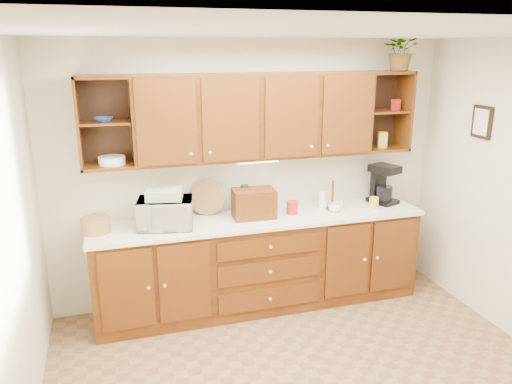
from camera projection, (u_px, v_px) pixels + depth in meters
ceiling at (331, 33)px, 3.03m from camera, size 4.00×4.00×0.00m
back_wall at (252, 173)px, 5.00m from camera, size 4.00×0.00×4.00m
left_wall at (1, 269)px, 2.84m from camera, size 0.00×3.50×3.50m
base_cabinets at (260, 263)px, 4.96m from camera, size 3.20×0.60×0.90m
countertop at (261, 219)px, 4.82m from camera, size 3.24×0.64×0.04m
upper_cabinets at (257, 116)px, 4.69m from camera, size 3.20×0.33×0.80m
undercabinet_light at (258, 161)px, 4.76m from camera, size 0.40×0.05×0.02m
framed_picture at (482, 122)px, 4.61m from camera, size 0.03×0.24×0.30m
wicker_basket at (96, 225)px, 4.39m from camera, size 0.26×0.26×0.14m
microwave at (165, 213)px, 4.50m from camera, size 0.54×0.42×0.27m
towel_stack at (164, 194)px, 4.45m from camera, size 0.36×0.29×0.09m
wine_bottle at (244, 200)px, 4.86m from camera, size 0.10×0.10×0.30m
woven_tray at (208, 213)px, 4.89m from camera, size 0.36×0.20×0.35m
bread_box at (254, 204)px, 4.76m from camera, size 0.41×0.27×0.28m
mug_tree at (332, 205)px, 5.02m from camera, size 0.28×0.28×0.30m
canister_red at (292, 208)px, 4.89m from camera, size 0.12×0.12×0.13m
canister_white at (323, 200)px, 5.03m from camera, size 0.09×0.09×0.18m
canister_yellow at (374, 202)px, 5.08m from camera, size 0.10×0.10×0.11m
coffee_maker at (382, 184)px, 5.22m from camera, size 0.30×0.34×0.41m
bowl_stack at (104, 119)px, 4.28m from camera, size 0.19×0.19×0.04m
plate_stack at (112, 160)px, 4.40m from camera, size 0.27×0.27×0.07m
pantry_box_yellow at (382, 140)px, 5.13m from camera, size 0.11×0.09×0.16m
pantry_box_red at (396, 105)px, 5.06m from camera, size 0.09×0.08×0.11m
potted_plant at (401, 50)px, 4.88m from camera, size 0.44×0.42×0.39m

